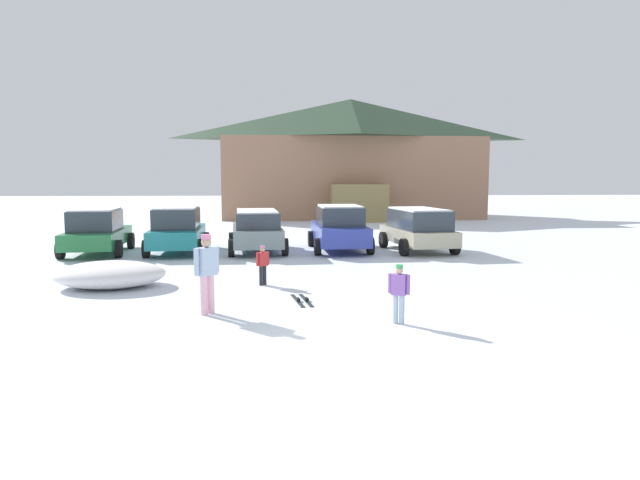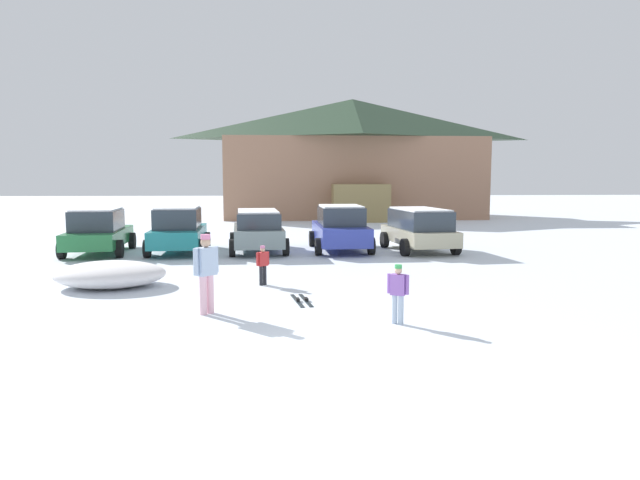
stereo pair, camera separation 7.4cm
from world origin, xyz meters
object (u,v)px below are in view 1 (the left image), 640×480
skier_adult_in_blue_parka (207,269)px  pair_of_skis (302,300)px  skier_child_in_purple_jacket (399,290)px  plowed_snow_pile (110,274)px  ski_lodge (350,158)px  parked_beige_suv (418,228)px  skier_child_in_red_jacket (263,263)px  parked_grey_wagon (257,229)px  parked_teal_hatchback (177,230)px  parked_blue_hatchback (339,228)px  parked_green_coupe (97,231)px

skier_adult_in_blue_parka → pair_of_skis: size_ratio=1.19×
skier_child_in_purple_jacket → plowed_snow_pile: size_ratio=0.41×
skier_child_in_purple_jacket → plowed_snow_pile: 7.93m
ski_lodge → parked_beige_suv: ski_lodge is taller
skier_adult_in_blue_parka → pair_of_skis: skier_adult_in_blue_parka is taller
parked_beige_suv → plowed_snow_pile: bearing=-145.8°
parked_beige_suv → pair_of_skis: (-4.80, -8.64, -0.87)m
skier_child_in_red_jacket → parked_grey_wagon: bearing=93.6°
parked_teal_hatchback → pair_of_skis: size_ratio=3.06×
skier_child_in_purple_jacket → pair_of_skis: size_ratio=0.83×
ski_lodge → parked_grey_wagon: (-5.91, -19.03, -3.36)m
parked_blue_hatchback → skier_child_in_purple_jacket: bearing=-90.0°
parked_grey_wagon → pair_of_skis: parked_grey_wagon is taller
pair_of_skis → plowed_snow_pile: bearing=157.4°
skier_child_in_red_jacket → plowed_snow_pile: bearing=179.7°
skier_child_in_purple_jacket → skier_adult_in_blue_parka: skier_adult_in_blue_parka is taller
parked_grey_wagon → pair_of_skis: 8.99m
ski_lodge → parked_teal_hatchback: 21.32m
skier_child_in_purple_jacket → plowed_snow_pile: bearing=147.9°
parked_beige_suv → skier_child_in_purple_jacket: size_ratio=3.68×
parked_teal_hatchback → parked_beige_suv: 9.16m
parked_beige_suv → plowed_snow_pile: size_ratio=1.51×
skier_adult_in_blue_parka → parked_green_coupe: bearing=118.3°
parked_grey_wagon → pair_of_skis: bearing=-81.1°
ski_lodge → parked_green_coupe: bearing=-121.6°
parked_teal_hatchback → skier_child_in_red_jacket: (3.40, -6.76, -0.27)m
parked_beige_suv → plowed_snow_pile: parked_beige_suv is taller
parked_teal_hatchback → skier_child_in_red_jacket: parked_teal_hatchback is taller
parked_teal_hatchback → parked_grey_wagon: bearing=1.0°
parked_grey_wagon → skier_child_in_purple_jacket: size_ratio=3.66×
plowed_snow_pile → skier_child_in_red_jacket: bearing=-0.3°
skier_child_in_red_jacket → skier_adult_in_blue_parka: size_ratio=0.63×
ski_lodge → skier_child_in_red_jacket: size_ratio=17.39×
skier_child_in_red_jacket → parked_green_coupe: bearing=133.5°
parked_green_coupe → pair_of_skis: parked_green_coupe is taller
parked_grey_wagon → plowed_snow_pile: (-3.53, -6.79, -0.54)m
skier_child_in_purple_jacket → parked_green_coupe: bearing=129.9°
parked_green_coupe → parked_teal_hatchback: bearing=1.8°
parked_teal_hatchback → skier_child_in_purple_jacket: parked_teal_hatchback is taller
parked_green_coupe → skier_child_in_red_jacket: 9.20m
parked_blue_hatchback → parked_grey_wagon: bearing=-176.7°
parked_grey_wagon → skier_child_in_red_jacket: size_ratio=4.07×
parked_beige_suv → skier_child_in_purple_jacket: parked_beige_suv is taller
parked_teal_hatchback → skier_adult_in_blue_parka: bearing=-76.6°
ski_lodge → plowed_snow_pile: (-9.43, -25.83, -3.89)m
parked_teal_hatchback → plowed_snow_pile: 6.78m
parked_blue_hatchback → plowed_snow_pile: 9.69m
skier_child_in_red_jacket → skier_child_in_purple_jacket: skier_child_in_purple_jacket is taller
parked_beige_suv → plowed_snow_pile: 11.75m
parked_beige_suv → pair_of_skis: size_ratio=3.05×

